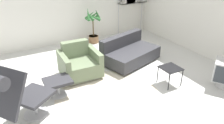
{
  "coord_description": "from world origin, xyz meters",
  "views": [
    {
      "loc": [
        -1.67,
        -3.4,
        2.62
      ],
      "look_at": [
        0.35,
        0.24,
        0.55
      ],
      "focal_mm": 35.0,
      "sensor_mm": 36.0,
      "label": 1
    }
  ],
  "objects_px": {
    "lounge_chair": "(14,92)",
    "couch_low": "(129,53)",
    "armchair_red": "(80,64)",
    "ottoman": "(58,83)",
    "side_table": "(170,69)",
    "potted_plant": "(93,27)"
  },
  "relations": [
    {
      "from": "lounge_chair",
      "to": "potted_plant",
      "type": "relative_size",
      "value": 1.02
    },
    {
      "from": "side_table",
      "to": "potted_plant",
      "type": "height_order",
      "value": "potted_plant"
    },
    {
      "from": "armchair_red",
      "to": "side_table",
      "type": "height_order",
      "value": "armchair_red"
    },
    {
      "from": "couch_low",
      "to": "potted_plant",
      "type": "height_order",
      "value": "potted_plant"
    },
    {
      "from": "potted_plant",
      "to": "lounge_chair",
      "type": "bearing_deg",
      "value": -132.35
    },
    {
      "from": "lounge_chair",
      "to": "side_table",
      "type": "height_order",
      "value": "lounge_chair"
    },
    {
      "from": "armchair_red",
      "to": "couch_low",
      "type": "xyz_separation_m",
      "value": [
        1.42,
        0.05,
        -0.04
      ]
    },
    {
      "from": "couch_low",
      "to": "side_table",
      "type": "distance_m",
      "value": 1.4
    },
    {
      "from": "armchair_red",
      "to": "ottoman",
      "type": "bearing_deg",
      "value": 41.28
    },
    {
      "from": "lounge_chair",
      "to": "potted_plant",
      "type": "xyz_separation_m",
      "value": [
        2.7,
        2.96,
        -0.18
      ]
    },
    {
      "from": "lounge_chair",
      "to": "armchair_red",
      "type": "bearing_deg",
      "value": 91.48
    },
    {
      "from": "ottoman",
      "to": "armchair_red",
      "type": "xyz_separation_m",
      "value": [
        0.69,
        0.56,
        0.01
      ]
    },
    {
      "from": "side_table",
      "to": "couch_low",
      "type": "bearing_deg",
      "value": 96.94
    },
    {
      "from": "lounge_chair",
      "to": "armchair_red",
      "type": "relative_size",
      "value": 1.3
    },
    {
      "from": "lounge_chair",
      "to": "potted_plant",
      "type": "height_order",
      "value": "lounge_chair"
    },
    {
      "from": "couch_low",
      "to": "potted_plant",
      "type": "xyz_separation_m",
      "value": [
        -0.24,
        1.75,
        0.27
      ]
    },
    {
      "from": "armchair_red",
      "to": "potted_plant",
      "type": "height_order",
      "value": "potted_plant"
    },
    {
      "from": "couch_low",
      "to": "side_table",
      "type": "bearing_deg",
      "value": 80.68
    },
    {
      "from": "lounge_chair",
      "to": "ottoman",
      "type": "relative_size",
      "value": 2.2
    },
    {
      "from": "ottoman",
      "to": "couch_low",
      "type": "distance_m",
      "value": 2.2
    },
    {
      "from": "couch_low",
      "to": "armchair_red",
      "type": "bearing_deg",
      "value": -14.36
    },
    {
      "from": "lounge_chair",
      "to": "couch_low",
      "type": "xyz_separation_m",
      "value": [
        2.94,
        1.21,
        -0.45
      ]
    }
  ]
}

